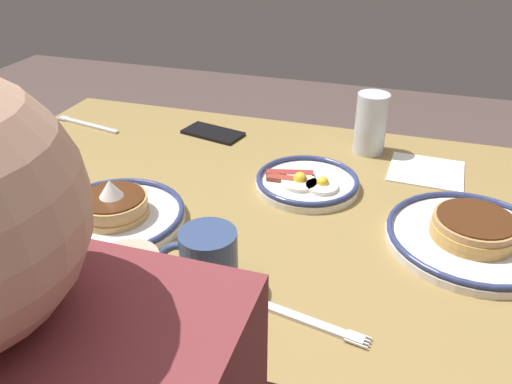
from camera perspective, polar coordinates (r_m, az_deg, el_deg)
The scene contains 10 objects.
dining_table at distance 1.05m, azimuth -1.02°, elevation -5.92°, with size 1.23×0.80×0.73m.
plate_near_main at distance 0.93m, azimuth 22.74°, elevation -4.41°, with size 0.28×0.28×0.05m.
plate_center_pancakes at distance 1.02m, azimuth 5.64°, elevation 1.10°, with size 0.21×0.21×0.04m.
plate_far_companion at distance 0.94m, azimuth -15.38°, elevation -2.23°, with size 0.25×0.25×0.08m.
coffee_mug at distance 0.75m, azimuth -5.44°, elevation -7.52°, with size 0.12×0.08×0.10m.
drinking_glass at distance 1.18m, azimuth 12.53°, elevation 7.08°, with size 0.07×0.07×0.14m.
cell_phone at distance 1.26m, azimuth -4.78°, elevation 6.51°, with size 0.14×0.07×0.01m, color black.
paper_napkin at distance 1.14m, azimuth 18.27°, elevation 2.19°, with size 0.15×0.14×0.00m, color white.
fork_near at distance 1.38m, azimuth -18.18°, elevation 7.10°, with size 0.20×0.06×0.01m.
fork_far at distance 0.73m, azimuth 5.60°, elevation -13.95°, with size 0.18×0.05×0.01m.
Camera 1 is at (-0.28, 0.81, 1.24)m, focal length 36.24 mm.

